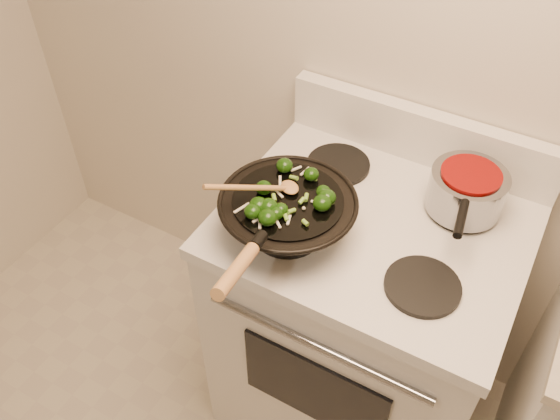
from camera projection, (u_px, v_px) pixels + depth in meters
The scene contains 5 objects.
stove at pixel (360, 320), 1.86m from camera, with size 0.78×0.67×1.08m.
wok at pixel (287, 214), 1.46m from camera, with size 0.34×0.57×0.23m.
stirfry at pixel (286, 199), 1.41m from camera, with size 0.20×0.25×0.04m.
wooden_spoon at pixel (266, 188), 1.41m from camera, with size 0.16×0.22×0.10m.
saucepan at pixel (467, 191), 1.52m from camera, with size 0.20×0.32×0.12m.
Camera 1 is at (0.13, 0.11, 2.02)m, focal length 38.00 mm.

